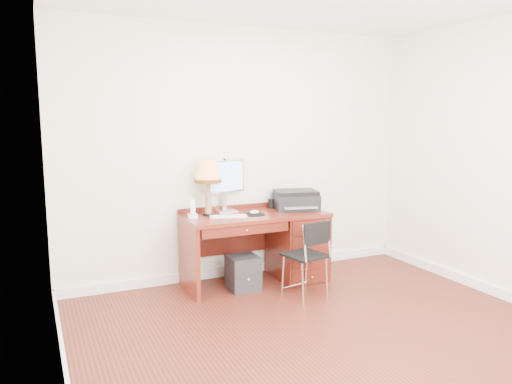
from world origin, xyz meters
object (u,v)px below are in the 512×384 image
monitor (225,179)px  equipment_box (243,273)px  phone (193,212)px  desk (282,242)px  leg_lamp (208,175)px  printer (296,200)px  chair (308,251)px

monitor → equipment_box: (0.04, -0.38, -0.92)m
monitor → phone: monitor is taller
desk → leg_lamp: bearing=172.0°
printer → equipment_box: size_ratio=1.55×
leg_lamp → chair: (0.77, -0.71, -0.70)m
monitor → phone: 0.54m
monitor → leg_lamp: 0.28m
equipment_box → chair: bearing=-42.3°
chair → equipment_box: bearing=126.9°
phone → equipment_box: 0.81m
monitor → phone: (-0.42, -0.19, -0.29)m
leg_lamp → equipment_box: (0.28, -0.25, -0.99)m
phone → desk: bearing=2.6°
leg_lamp → monitor: bearing=27.7°
desk → chair: bearing=-92.9°
printer → leg_lamp: leg_lamp is taller
monitor → printer: size_ratio=1.01×
leg_lamp → printer: bearing=-3.9°
desk → chair: 0.60m
desk → leg_lamp: 1.11m
desk → chair: size_ratio=1.96×
monitor → chair: monitor is taller
monitor → phone: bearing=-169.6°
desk → monitor: (-0.56, 0.24, 0.68)m
monitor → equipment_box: bearing=-97.3°
printer → leg_lamp: 1.04m
monitor → printer: bearing=-27.6°
phone → equipment_box: (0.46, -0.19, -0.63)m
monitor → phone: size_ratio=2.93×
desk → printer: (0.19, 0.05, 0.44)m
equipment_box → desk: bearing=15.7°
monitor → chair: (0.53, -0.84, -0.63)m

